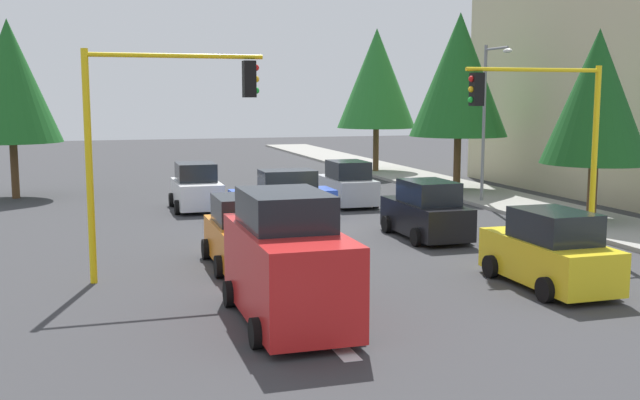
{
  "coord_description": "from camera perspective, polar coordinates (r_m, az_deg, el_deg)",
  "views": [
    {
      "loc": [
        25.67,
        -7.34,
        4.76
      ],
      "look_at": [
        1.06,
        0.09,
        1.2
      ],
      "focal_mm": 41.93,
      "sensor_mm": 36.0,
      "label": 1
    }
  ],
  "objects": [
    {
      "name": "apartment_block",
      "position": [
        41.18,
        22.36,
        8.91
      ],
      "size": [
        16.36,
        9.3,
        11.81
      ],
      "color": "#C6B793",
      "rests_on": "ground"
    },
    {
      "name": "traffic_signal_near_left",
      "position": [
        23.61,
        16.83,
        5.79
      ],
      "size": [
        0.36,
        4.59,
        5.7
      ],
      "color": "yellow",
      "rests_on": "ground"
    },
    {
      "name": "delivery_van_red",
      "position": [
        15.89,
        -2.52,
        -4.78
      ],
      "size": [
        4.8,
        2.22,
        2.77
      ],
      "color": "red",
      "rests_on": "ground"
    },
    {
      "name": "tree_opposite_side",
      "position": [
        37.85,
        -22.6,
        8.37
      ],
      "size": [
        4.55,
        4.55,
        8.33
      ],
      "color": "brown",
      "rests_on": "ground"
    },
    {
      "name": "car_silver",
      "position": [
        32.94,
        2.07,
        1.14
      ],
      "size": [
        3.82,
        2.03,
        1.98
      ],
      "color": "#B2B5BA",
      "rests_on": "ground"
    },
    {
      "name": "sidewalk_kerb",
      "position": [
        35.79,
        13.27,
        0.15
      ],
      "size": [
        80.0,
        4.0,
        0.15
      ],
      "primitive_type": "cube",
      "color": "gray",
      "rests_on": "ground"
    },
    {
      "name": "lane_arrow_near",
      "position": [
        15.55,
        0.25,
        -9.92
      ],
      "size": [
        2.4,
        1.1,
        1.1
      ],
      "color": "silver",
      "rests_on": "ground"
    },
    {
      "name": "car_orange",
      "position": [
        21.26,
        -5.84,
        -2.63
      ],
      "size": [
        3.88,
        2.05,
        1.98
      ],
      "color": "orange",
      "rests_on": "ground"
    },
    {
      "name": "tree_roadside_mid",
      "position": [
        37.89,
        10.58,
        9.36
      ],
      "size": [
        4.83,
        4.83,
        8.85
      ],
      "color": "brown",
      "rests_on": "ground"
    },
    {
      "name": "car_blue",
      "position": [
        28.78,
        -2.78,
        0.16
      ],
      "size": [
        1.96,
        3.96,
        1.98
      ],
      "color": "blue",
      "rests_on": "ground"
    },
    {
      "name": "car_black",
      "position": [
        25.51,
        8.11,
        -0.9
      ],
      "size": [
        4.08,
        2.0,
        1.98
      ],
      "color": "black",
      "rests_on": "ground"
    },
    {
      "name": "car_yellow",
      "position": [
        19.63,
        17.09,
        -3.83
      ],
      "size": [
        4.07,
        1.97,
        1.98
      ],
      "color": "yellow",
      "rests_on": "ground"
    },
    {
      "name": "tree_roadside_far",
      "position": [
        46.82,
        4.34,
        9.23
      ],
      "size": [
        4.87,
        4.87,
        8.93
      ],
      "color": "brown",
      "rests_on": "ground"
    },
    {
      "name": "traffic_signal_near_right",
      "position": [
        19.74,
        -12.21,
        6.07
      ],
      "size": [
        0.36,
        4.59,
        5.95
      ],
      "color": "yellow",
      "rests_on": "ground"
    },
    {
      "name": "tree_roadside_near",
      "position": [
        29.64,
        20.38,
        7.37
      ],
      "size": [
        3.97,
        3.97,
        7.24
      ],
      "color": "brown",
      "rests_on": "ground"
    },
    {
      "name": "street_lamp_curbside",
      "position": [
        33.63,
        12.76,
        6.99
      ],
      "size": [
        2.15,
        0.28,
        7.0
      ],
      "color": "slate",
      "rests_on": "ground"
    },
    {
      "name": "ground_plane",
      "position": [
        27.12,
        -0.83,
        -2.22
      ],
      "size": [
        120.0,
        120.0,
        0.0
      ],
      "primitive_type": "plane",
      "color": "#353538"
    },
    {
      "name": "car_white",
      "position": [
        32.14,
        -9.41,
        0.88
      ],
      "size": [
        3.77,
        2.11,
        1.98
      ],
      "color": "white",
      "rests_on": "ground"
    }
  ]
}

